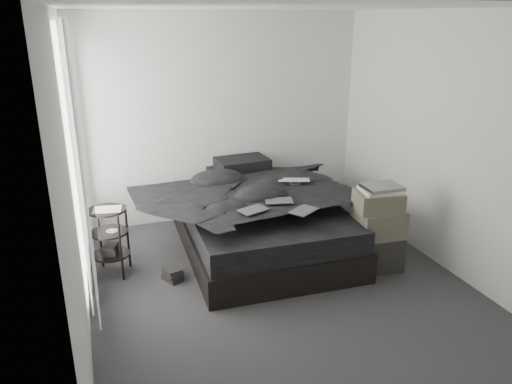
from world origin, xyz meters
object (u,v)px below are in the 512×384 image
object	(u,v)px
bed	(261,235)
box_lower	(375,251)
laptop	(294,175)
side_stand	(110,242)

from	to	relation	value
bed	box_lower	distance (m)	1.29
box_lower	bed	bearing A→B (deg)	139.79
laptop	side_stand	bearing A→B (deg)	-157.23
laptop	side_stand	world-z (taller)	laptop
bed	laptop	size ratio (longest dim) A/B	6.24
side_stand	bed	bearing A→B (deg)	2.08
bed	side_stand	bearing A→B (deg)	-175.91
laptop	box_lower	distance (m)	1.22
laptop	box_lower	xyz separation A→B (m)	(0.57, -0.87, -0.64)
side_stand	laptop	bearing A→B (deg)	2.76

